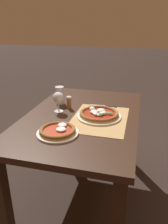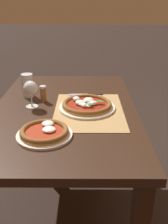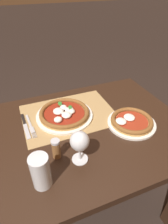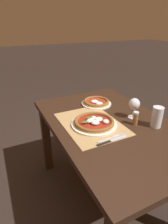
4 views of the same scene
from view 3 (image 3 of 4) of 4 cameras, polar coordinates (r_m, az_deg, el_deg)
ground_plane at (r=1.56m, az=-3.19°, el=-26.46°), size 24.00×24.00×0.00m
dining_table at (r=1.04m, az=-4.34°, el=-10.54°), size 1.27×0.81×0.74m
paper_placemat at (r=1.08m, az=-4.62°, el=-0.71°), size 0.52×0.38×0.00m
pizza_near at (r=1.05m, az=-6.00°, el=-0.47°), size 0.32×0.32×0.05m
pizza_far at (r=1.03m, az=14.23°, el=-2.77°), size 0.26×0.26×0.04m
wine_glass at (r=0.76m, az=-1.34°, el=-9.20°), size 0.08×0.08×0.16m
pint_glass at (r=0.73m, az=-13.04°, el=-17.39°), size 0.07×0.07×0.15m
fork at (r=1.03m, az=-15.96°, el=-4.09°), size 0.03×0.20×0.00m
knife at (r=1.04m, az=-17.48°, el=-4.04°), size 0.03×0.22×0.01m
pepper_shaker at (r=0.82m, az=-8.50°, el=-10.99°), size 0.04×0.04×0.10m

